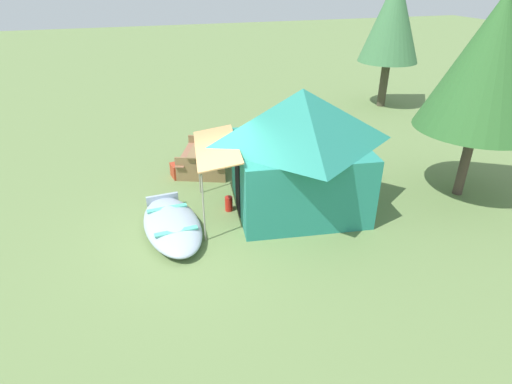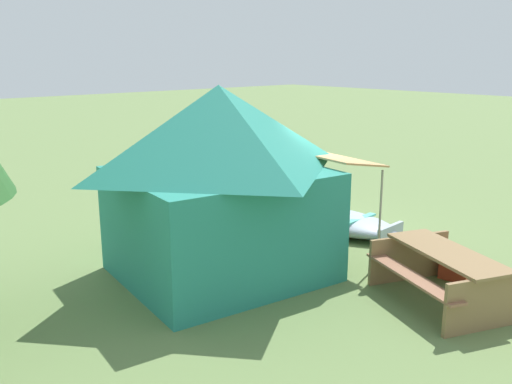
{
  "view_description": "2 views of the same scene",
  "coord_description": "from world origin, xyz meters",
  "px_view_note": "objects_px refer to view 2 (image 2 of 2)",
  "views": [
    {
      "loc": [
        7.95,
        -1.22,
        5.37
      ],
      "look_at": [
        -0.1,
        1.27,
        0.86
      ],
      "focal_mm": 29.45,
      "sensor_mm": 36.0,
      "label": 1
    },
    {
      "loc": [
        -7.25,
        7.67,
        3.45
      ],
      "look_at": [
        -0.13,
        1.36,
        1.1
      ],
      "focal_mm": 39.05,
      "sensor_mm": 36.0,
      "label": 2
    }
  ],
  "objects_px": {
    "beached_rowboat": "(338,221)",
    "fuel_can": "(308,245)",
    "picnic_table": "(446,270)",
    "canvas_cabin_tent": "(220,180)",
    "cooler_box": "(456,267)"
  },
  "relations": [
    {
      "from": "beached_rowboat",
      "to": "canvas_cabin_tent",
      "type": "relative_size",
      "value": 0.62
    },
    {
      "from": "cooler_box",
      "to": "fuel_can",
      "type": "relative_size",
      "value": 1.18
    },
    {
      "from": "fuel_can",
      "to": "cooler_box",
      "type": "bearing_deg",
      "value": -157.32
    },
    {
      "from": "picnic_table",
      "to": "cooler_box",
      "type": "height_order",
      "value": "picnic_table"
    },
    {
      "from": "canvas_cabin_tent",
      "to": "fuel_can",
      "type": "distance_m",
      "value": 2.2
    },
    {
      "from": "beached_rowboat",
      "to": "canvas_cabin_tent",
      "type": "xyz_separation_m",
      "value": [
        -0.25,
        3.17,
        1.36
      ]
    },
    {
      "from": "beached_rowboat",
      "to": "cooler_box",
      "type": "bearing_deg",
      "value": 169.78
    },
    {
      "from": "canvas_cabin_tent",
      "to": "fuel_can",
      "type": "relative_size",
      "value": 11.64
    },
    {
      "from": "picnic_table",
      "to": "beached_rowboat",
      "type": "bearing_deg",
      "value": -24.05
    },
    {
      "from": "beached_rowboat",
      "to": "cooler_box",
      "type": "xyz_separation_m",
      "value": [
        -2.86,
        0.52,
        -0.01
      ]
    },
    {
      "from": "picnic_table",
      "to": "cooler_box",
      "type": "relative_size",
      "value": 5.22
    },
    {
      "from": "cooler_box",
      "to": "fuel_can",
      "type": "xyz_separation_m",
      "value": [
        2.29,
        0.96,
        -0.01
      ]
    },
    {
      "from": "beached_rowboat",
      "to": "fuel_can",
      "type": "height_order",
      "value": "beached_rowboat"
    },
    {
      "from": "picnic_table",
      "to": "fuel_can",
      "type": "height_order",
      "value": "picnic_table"
    },
    {
      "from": "beached_rowboat",
      "to": "cooler_box",
      "type": "height_order",
      "value": "cooler_box"
    }
  ]
}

